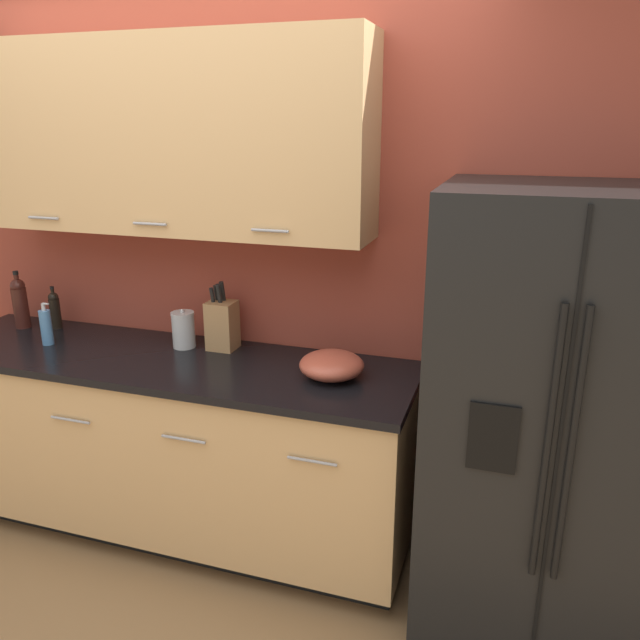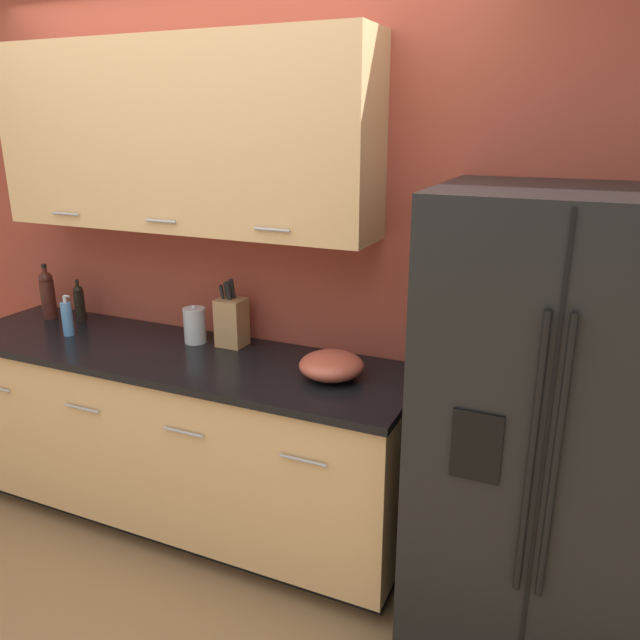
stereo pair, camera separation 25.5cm
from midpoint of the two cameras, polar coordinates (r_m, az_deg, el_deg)
name	(u,v)px [view 2 (the right image)]	position (r m, az deg, el deg)	size (l,w,h in m)	color
wall_back	(221,228)	(3.02, -6.65, 8.37)	(10.00, 0.39, 2.60)	#993D2D
counter_unit	(179,436)	(3.16, -10.49, -10.43)	(2.34, 0.64, 0.91)	black
refrigerator	(550,434)	(2.47, 23.17, -9.60)	(0.90, 0.75, 1.74)	black
knife_block	(232,321)	(2.97, -5.66, -0.15)	(0.13, 0.12, 0.32)	#A87A4C
wine_bottle	(48,294)	(3.62, -21.83, 2.21)	(0.08, 0.08, 0.30)	#3D1914
soap_dispenser	(67,318)	(3.31, -20.10, 0.11)	(0.06, 0.05, 0.21)	#4C7FB2
oil_bottle	(79,302)	(3.54, -19.26, 1.55)	(0.05, 0.05, 0.22)	black
steel_canister	(195,325)	(3.04, -9.04, -0.51)	(0.11, 0.11, 0.19)	#B7B7BA
mixing_bowl	(331,365)	(2.61, 3.86, -4.23)	(0.27, 0.27, 0.11)	#B24C38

